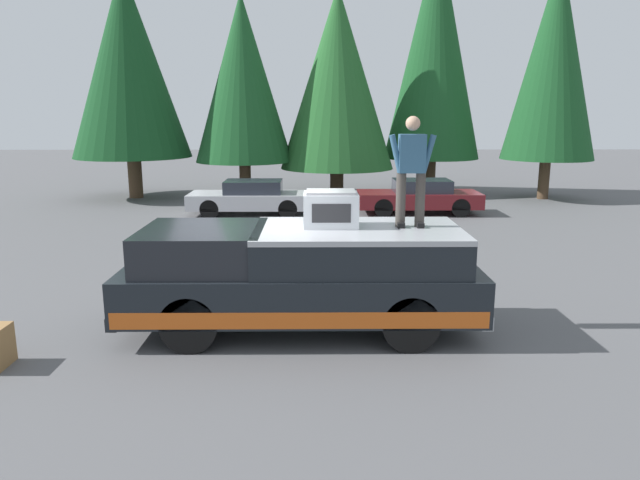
{
  "coord_description": "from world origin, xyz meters",
  "views": [
    {
      "loc": [
        -9.22,
        -0.83,
        3.4
      ],
      "look_at": [
        0.12,
        -0.92,
        1.35
      ],
      "focal_mm": 32.86,
      "sensor_mm": 36.0,
      "label": 1
    }
  ],
  "objects_px": {
    "pickup_truck": "(302,277)",
    "parked_car_maroon": "(419,197)",
    "person_on_truck_bed": "(411,169)",
    "compressor_unit": "(331,209)",
    "parked_car_silver": "(251,198)"
  },
  "relations": [
    {
      "from": "pickup_truck",
      "to": "person_on_truck_bed",
      "type": "bearing_deg",
      "value": -86.52
    },
    {
      "from": "pickup_truck",
      "to": "parked_car_maroon",
      "type": "distance_m",
      "value": 11.49
    },
    {
      "from": "person_on_truck_bed",
      "to": "parked_car_silver",
      "type": "height_order",
      "value": "person_on_truck_bed"
    },
    {
      "from": "compressor_unit",
      "to": "person_on_truck_bed",
      "type": "bearing_deg",
      "value": -91.79
    },
    {
      "from": "compressor_unit",
      "to": "parked_car_maroon",
      "type": "xyz_separation_m",
      "value": [
        10.71,
        -3.3,
        -1.35
      ]
    },
    {
      "from": "pickup_truck",
      "to": "parked_car_silver",
      "type": "distance_m",
      "value": 10.83
    },
    {
      "from": "parked_car_maroon",
      "to": "parked_car_silver",
      "type": "relative_size",
      "value": 1.0
    },
    {
      "from": "person_on_truck_bed",
      "to": "parked_car_silver",
      "type": "bearing_deg",
      "value": 18.86
    },
    {
      "from": "person_on_truck_bed",
      "to": "parked_car_maroon",
      "type": "xyz_separation_m",
      "value": [
        10.75,
        -2.07,
        -1.97
      ]
    },
    {
      "from": "person_on_truck_bed",
      "to": "parked_car_maroon",
      "type": "bearing_deg",
      "value": -10.91
    },
    {
      "from": "compressor_unit",
      "to": "parked_car_silver",
      "type": "xyz_separation_m",
      "value": [
        10.52,
        2.38,
        -1.35
      ]
    },
    {
      "from": "pickup_truck",
      "to": "parked_car_silver",
      "type": "height_order",
      "value": "pickup_truck"
    },
    {
      "from": "pickup_truck",
      "to": "parked_car_maroon",
      "type": "relative_size",
      "value": 1.35
    },
    {
      "from": "pickup_truck",
      "to": "parked_car_maroon",
      "type": "xyz_separation_m",
      "value": [
        10.85,
        -3.76,
        -0.29
      ]
    },
    {
      "from": "parked_car_maroon",
      "to": "parked_car_silver",
      "type": "height_order",
      "value": "same"
    }
  ]
}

